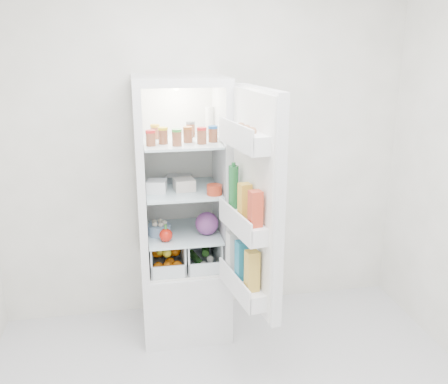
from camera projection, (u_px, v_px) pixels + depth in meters
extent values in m
cube|color=beige|center=(204.00, 143.00, 3.62)|extent=(3.00, 0.02, 2.60)
cube|color=white|center=(184.00, 294.00, 3.62)|extent=(0.60, 0.60, 0.50)
cube|color=white|center=(179.00, 80.00, 3.17)|extent=(0.60, 0.60, 0.05)
cube|color=white|center=(177.00, 168.00, 3.62)|extent=(0.60, 0.05, 1.25)
cube|color=white|center=(140.00, 180.00, 3.32)|extent=(0.05, 0.60, 1.25)
cube|color=white|center=(221.00, 176.00, 3.41)|extent=(0.05, 0.60, 1.25)
cube|color=white|center=(178.00, 169.00, 3.60)|extent=(0.50, 0.01, 1.25)
sphere|color=white|center=(176.00, 87.00, 3.39)|extent=(0.05, 0.05, 0.05)
cube|color=silver|center=(183.00, 233.00, 3.45)|extent=(0.49, 0.53, 0.01)
cube|color=silver|center=(182.00, 190.00, 3.36)|extent=(0.49, 0.53, 0.02)
cube|color=silver|center=(181.00, 142.00, 3.27)|extent=(0.49, 0.53, 0.02)
cylinder|color=#B21919|center=(151.00, 139.00, 3.09)|extent=(0.06, 0.06, 0.08)
cylinder|color=gold|center=(163.00, 137.00, 3.15)|extent=(0.06, 0.06, 0.08)
cylinder|color=#267226|center=(177.00, 139.00, 3.09)|extent=(0.06, 0.06, 0.08)
cylinder|color=brown|center=(188.00, 136.00, 3.20)|extent=(0.06, 0.06, 0.08)
cylinder|color=#B21919|center=(202.00, 137.00, 3.15)|extent=(0.06, 0.06, 0.08)
cylinder|color=#194C8C|center=(213.00, 135.00, 3.21)|extent=(0.06, 0.06, 0.08)
cylinder|color=#BF8C19|center=(155.00, 132.00, 3.31)|extent=(0.06, 0.06, 0.08)
cylinder|color=#4C4C4C|center=(191.00, 131.00, 3.37)|extent=(0.06, 0.06, 0.08)
cylinder|color=silver|center=(210.00, 121.00, 3.40)|extent=(0.06, 0.06, 0.20)
cube|color=white|center=(157.00, 186.00, 3.28)|extent=(0.14, 0.14, 0.08)
cube|color=beige|center=(184.00, 184.00, 3.32)|extent=(0.14, 0.14, 0.08)
cylinder|color=#B4341B|center=(214.00, 190.00, 3.22)|extent=(0.13, 0.13, 0.07)
cube|color=#B6B6BB|center=(178.00, 179.00, 3.53)|extent=(0.21, 0.18, 0.04)
sphere|color=#602161|center=(207.00, 223.00, 3.38)|extent=(0.16, 0.16, 0.16)
sphere|color=red|center=(166.00, 235.00, 3.27)|extent=(0.09, 0.09, 0.09)
cylinder|color=#809EBF|center=(159.00, 230.00, 3.39)|extent=(0.19, 0.19, 0.07)
sphere|color=orange|center=(158.00, 267.00, 3.36)|extent=(0.07, 0.07, 0.07)
sphere|color=orange|center=(168.00, 266.00, 3.38)|extent=(0.07, 0.07, 0.07)
sphere|color=orange|center=(177.00, 266.00, 3.39)|extent=(0.07, 0.07, 0.07)
sphere|color=orange|center=(157.00, 253.00, 3.46)|extent=(0.07, 0.07, 0.07)
sphere|color=orange|center=(166.00, 252.00, 3.47)|extent=(0.07, 0.07, 0.07)
sphere|color=orange|center=(175.00, 251.00, 3.48)|extent=(0.07, 0.07, 0.07)
sphere|color=orange|center=(161.00, 253.00, 3.60)|extent=(0.07, 0.07, 0.07)
sphere|color=orange|center=(171.00, 252.00, 3.61)|extent=(0.07, 0.07, 0.07)
sphere|color=orange|center=(170.00, 262.00, 3.44)|extent=(0.07, 0.07, 0.07)
sphere|color=yellow|center=(161.00, 251.00, 3.40)|extent=(0.06, 0.06, 0.06)
sphere|color=yellow|center=(170.00, 244.00, 3.51)|extent=(0.06, 0.06, 0.06)
sphere|color=yellow|center=(167.00, 253.00, 3.37)|extent=(0.06, 0.06, 0.06)
cylinder|color=#1E501A|center=(195.00, 258.00, 3.53)|extent=(0.09, 0.21, 0.05)
cylinder|color=#1E501A|center=(205.00, 248.00, 3.57)|extent=(0.08, 0.21, 0.05)
sphere|color=white|center=(204.00, 265.00, 3.42)|extent=(0.05, 0.05, 0.05)
sphere|color=white|center=(210.00, 259.00, 3.44)|extent=(0.05, 0.05, 0.05)
cube|color=white|center=(257.00, 202.00, 2.88)|extent=(0.15, 0.60, 1.30)
cube|color=white|center=(252.00, 202.00, 2.87)|extent=(0.10, 0.55, 1.26)
cube|color=white|center=(244.00, 139.00, 2.74)|extent=(0.19, 0.51, 0.10)
cube|color=white|center=(243.00, 224.00, 2.89)|extent=(0.19, 0.51, 0.10)
cube|color=white|center=(243.00, 286.00, 3.00)|extent=(0.19, 0.51, 0.10)
sphere|color=#926042|center=(252.00, 131.00, 2.61)|extent=(0.05, 0.05, 0.05)
sphere|color=#926042|center=(246.00, 129.00, 2.68)|extent=(0.05, 0.05, 0.05)
sphere|color=#926042|center=(241.00, 127.00, 2.76)|extent=(0.05, 0.05, 0.05)
cylinder|color=#1C622D|center=(233.00, 187.00, 2.97)|extent=(0.06, 0.06, 0.26)
cube|color=gold|center=(245.00, 201.00, 2.81)|extent=(0.07, 0.07, 0.20)
cube|color=red|center=(255.00, 209.00, 2.68)|extent=(0.07, 0.07, 0.20)
cube|color=white|center=(233.00, 251.00, 3.09)|extent=(0.08, 0.08, 0.24)
cube|color=teal|center=(242.00, 260.00, 2.95)|extent=(0.08, 0.08, 0.24)
cube|color=gold|center=(252.00, 271.00, 2.82)|extent=(0.08, 0.08, 0.24)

